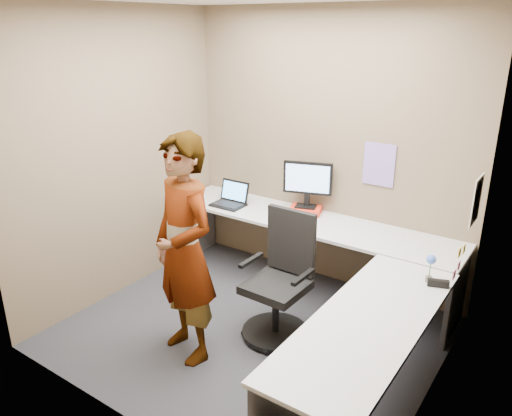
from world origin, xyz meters
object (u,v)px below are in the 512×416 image
Objects in this scene: monitor at (307,181)px; office_chair at (280,288)px; desk at (319,268)px; person at (184,251)px.

office_chair is at bearing -89.96° from monitor.
desk is 6.30× the size of monitor.
office_chair is at bearing 70.50° from person.
desk is 1.65× the size of person.
office_chair is at bearing -131.81° from desk.
monitor reaches higher than office_chair.
office_chair is (0.33, -1.01, -0.62)m from monitor.
person is at bearing -127.95° from desk.
person is (-0.47, -0.64, 0.47)m from office_chair.
person reaches higher than monitor.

